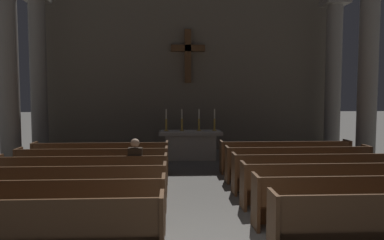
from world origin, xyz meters
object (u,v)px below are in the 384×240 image
object	(u,v)px
pew_left_row_3	(69,188)
pew_left_row_4	(83,175)
pew_left_row_2	(51,205)
column_right_third	(368,77)
pew_right_row_6	(285,156)
column_left_third	(8,77)
pew_right_row_3	(334,184)
pew_right_row_4	(314,173)
pew_left_row_1	(25,229)
altar	(190,144)
pew_right_row_5	(298,164)
pew_left_row_5	(93,166)
column_right_fourth	(333,80)
lone_worshipper	(136,165)
pew_left_row_6	(101,158)
candlestick_inner_left	(182,124)
pew_right_row_2	(362,200)
candlestick_outer_right	(214,124)
candlestick_inner_right	(199,124)
candlestick_outer_left	(166,124)
column_left_fourth	(39,80)

from	to	relation	value
pew_left_row_3	pew_left_row_4	world-z (taller)	same
pew_left_row_2	column_right_third	size ratio (longest dim) A/B	0.66
pew_left_row_4	pew_right_row_6	xyz separation A→B (m)	(5.35, 2.21, 0.00)
pew_left_row_2	column_left_third	xyz separation A→B (m)	(-2.87, 5.26, 2.36)
pew_right_row_3	pew_right_row_4	xyz separation A→B (m)	(0.00, 1.11, 0.00)
pew_left_row_1	altar	world-z (taller)	altar
pew_right_row_5	pew_left_row_5	bearing A→B (deg)	180.00
pew_right_row_6	altar	bearing A→B (deg)	139.08
pew_left_row_5	column_right_fourth	xyz separation A→B (m)	(8.22, 4.47, 2.36)
altar	column_left_third	bearing A→B (deg)	-164.98
column_right_fourth	pew_right_row_6	bearing A→B (deg)	-130.51
pew_left_row_2	lone_worshipper	world-z (taller)	lone_worshipper
pew_left_row_4	pew_right_row_5	distance (m)	5.47
pew_left_row_6	pew_right_row_4	distance (m)	5.79
candlestick_inner_left	lone_worshipper	xyz separation A→B (m)	(-1.18, -4.50, -0.57)
pew_left_row_1	pew_right_row_3	world-z (taller)	same
pew_left_row_4	altar	distance (m)	5.27
pew_right_row_2	lone_worshipper	xyz separation A→B (m)	(-4.16, 2.25, 0.22)
pew_left_row_6	pew_right_row_3	bearing A→B (deg)	-31.81
candlestick_outer_right	pew_left_row_6	bearing A→B (deg)	-146.66
pew_left_row_6	pew_right_row_4	xyz separation A→B (m)	(5.35, -2.21, 0.00)
pew_left_row_1	column_right_third	bearing A→B (deg)	37.74
pew_left_row_2	pew_left_row_4	bearing A→B (deg)	90.00
pew_left_row_4	pew_right_row_6	distance (m)	5.79
candlestick_inner_right	candlestick_outer_right	distance (m)	0.55
pew_right_row_2	pew_right_row_4	world-z (taller)	same
pew_left_row_2	candlestick_outer_left	distance (m)	7.03
pew_right_row_5	lone_worshipper	distance (m)	4.30
pew_right_row_5	column_left_third	distance (m)	8.77
pew_left_row_3	pew_left_row_6	xyz separation A→B (m)	(0.00, 3.32, 0.00)
pew_right_row_4	column_left_fourth	size ratio (longest dim) A/B	0.66
pew_left_row_6	pew_right_row_5	world-z (taller)	same
pew_left_row_2	pew_right_row_3	size ratio (longest dim) A/B	1.00
pew_left_row_6	lone_worshipper	world-z (taller)	lone_worshipper
pew_left_row_4	pew_left_row_1	bearing A→B (deg)	-90.00
altar	lone_worshipper	distance (m)	4.74
pew_left_row_5	candlestick_inner_right	distance (m)	4.61
pew_left_row_2	pew_right_row_6	xyz separation A→B (m)	(5.35, 4.43, 0.00)
lone_worshipper	column_right_third	bearing A→B (deg)	23.14
pew_right_row_2	column_left_third	bearing A→B (deg)	147.41
altar	candlestick_outer_right	bearing A→B (deg)	-0.00
candlestick_inner_left	column_right_fourth	bearing A→B (deg)	10.09
pew_left_row_1	column_left_third	bearing A→B (deg)	114.28
column_right_third	candlestick_inner_left	world-z (taller)	column_right_third
pew_left_row_3	pew_left_row_5	world-z (taller)	same
candlestick_inner_right	candlestick_inner_left	bearing A→B (deg)	180.00
pew_left_row_3	pew_right_row_3	world-z (taller)	same
pew_right_row_5	candlestick_inner_left	distance (m)	4.61
candlestick_outer_left	candlestick_outer_right	size ratio (longest dim) A/B	1.00
pew_left_row_1	pew_left_row_2	bearing A→B (deg)	90.00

